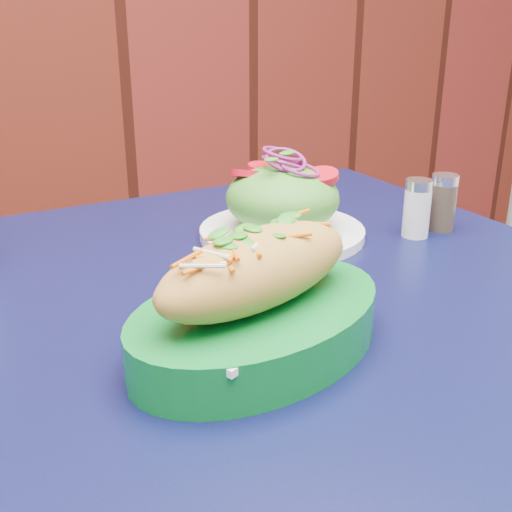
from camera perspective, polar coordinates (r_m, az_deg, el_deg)
cafe_table at (r=0.66m, az=-0.09°, el=-11.09°), size 0.85×0.85×0.75m
banh_mi_basket at (r=0.52m, az=0.14°, el=-4.12°), size 0.27×0.21×0.11m
salad_plate at (r=0.78m, az=2.35°, el=4.56°), size 0.20×0.20×0.11m
salt_shaker at (r=0.81m, az=14.12°, el=4.13°), size 0.03×0.03×0.07m
pepper_shaker at (r=0.84m, az=16.28°, el=4.58°), size 0.03×0.03×0.07m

